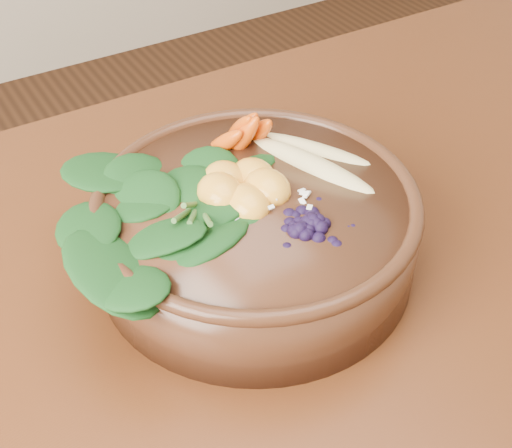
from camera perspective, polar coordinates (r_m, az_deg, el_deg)
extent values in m
cylinder|color=#331C0C|center=(1.59, 19.70, 3.42)|extent=(0.07, 0.07, 0.71)
cube|color=#512712|center=(0.74, 8.44, -5.08)|extent=(1.60, 0.90, 0.04)
cylinder|color=#432414|center=(0.70, 0.00, -0.62)|extent=(0.39, 0.39, 0.08)
ellipsoid|color=#E0CC84|center=(0.74, 4.92, 6.86)|extent=(0.11, 0.16, 0.03)
ellipsoid|color=#E0CC84|center=(0.71, 4.46, 5.95)|extent=(0.08, 0.16, 0.03)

